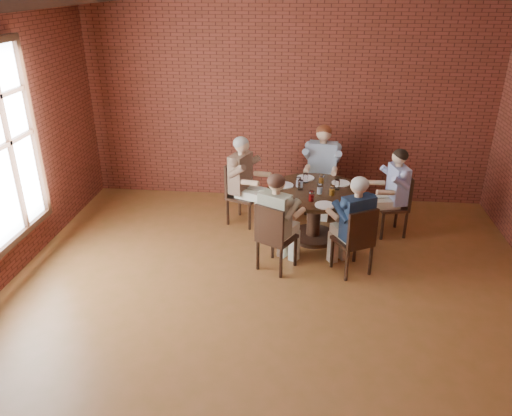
# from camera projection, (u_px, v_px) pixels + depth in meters

# --- Properties ---
(floor) EXTENTS (7.00, 7.00, 0.00)m
(floor) POSITION_uv_depth(u_px,v_px,m) (268.00, 321.00, 5.46)
(floor) COLOR brown
(floor) RESTS_ON ground
(wall_back) EXTENTS (7.00, 0.00, 7.00)m
(wall_back) POSITION_uv_depth(u_px,v_px,m) (287.00, 97.00, 7.91)
(wall_back) COLOR maroon
(wall_back) RESTS_ON ground
(dining_table) EXTENTS (1.34, 1.34, 0.75)m
(dining_table) POSITION_uv_depth(u_px,v_px,m) (314.00, 205.00, 7.00)
(dining_table) COLOR #321C10
(dining_table) RESTS_ON floor
(chair_a) EXTENTS (0.49, 0.49, 0.91)m
(chair_a) POSITION_uv_depth(u_px,v_px,m) (397.00, 202.00, 7.15)
(chair_a) COLOR #321C10
(chair_a) RESTS_ON floor
(diner_a) EXTENTS (0.71, 0.63, 1.29)m
(diner_a) POSITION_uv_depth(u_px,v_px,m) (393.00, 193.00, 7.08)
(diner_a) COLOR #3D4A9F
(diner_a) RESTS_ON floor
(chair_b) EXTENTS (0.51, 0.51, 0.97)m
(chair_b) POSITION_uv_depth(u_px,v_px,m) (322.00, 178.00, 7.93)
(chair_b) COLOR #321C10
(chair_b) RESTS_ON floor
(diner_b) EXTENTS (0.64, 0.76, 1.40)m
(diner_b) POSITION_uv_depth(u_px,v_px,m) (322.00, 170.00, 7.77)
(diner_b) COLOR #8B9DB2
(diner_b) RESTS_ON floor
(chair_c) EXTENTS (0.56, 0.56, 0.94)m
(chair_c) POSITION_uv_depth(u_px,v_px,m) (239.00, 190.00, 7.51)
(chair_c) COLOR #321C10
(chair_c) RESTS_ON floor
(diner_c) EXTENTS (0.81, 0.74, 1.35)m
(diner_c) POSITION_uv_depth(u_px,v_px,m) (244.00, 181.00, 7.40)
(diner_c) COLOR brown
(diner_c) RESTS_ON floor
(chair_d) EXTENTS (0.56, 0.56, 0.92)m
(chair_d) POSITION_uv_depth(u_px,v_px,m) (273.00, 235.00, 6.22)
(chair_d) COLOR #321C10
(chair_d) RESTS_ON floor
(diner_d) EXTENTS (0.75, 0.79, 1.30)m
(diner_d) POSITION_uv_depth(u_px,v_px,m) (277.00, 222.00, 6.21)
(diner_d) COLOR gray
(diner_d) RESTS_ON floor
(chair_e) EXTENTS (0.56, 0.56, 0.92)m
(chair_e) POSITION_uv_depth(u_px,v_px,m) (357.00, 239.00, 6.14)
(chair_e) COLOR #321C10
(chair_e) RESTS_ON floor
(diner_e) EXTENTS (0.75, 0.79, 1.30)m
(diner_e) POSITION_uv_depth(u_px,v_px,m) (354.00, 225.00, 6.14)
(diner_e) COLOR #16253D
(diner_e) RESTS_ON floor
(plate_a) EXTENTS (0.26, 0.26, 0.01)m
(plate_a) POSITION_uv_depth(u_px,v_px,m) (341.00, 183.00, 7.12)
(plate_a) COLOR white
(plate_a) RESTS_ON dining_table
(plate_b) EXTENTS (0.26, 0.26, 0.01)m
(plate_b) POSITION_uv_depth(u_px,v_px,m) (305.00, 178.00, 7.30)
(plate_b) COLOR white
(plate_b) RESTS_ON dining_table
(plate_c) EXTENTS (0.26, 0.26, 0.01)m
(plate_c) POSITION_uv_depth(u_px,v_px,m) (284.00, 185.00, 7.04)
(plate_c) COLOR white
(plate_c) RESTS_ON dining_table
(plate_d) EXTENTS (0.26, 0.26, 0.01)m
(plate_d) POSITION_uv_depth(u_px,v_px,m) (325.00, 205.00, 6.42)
(plate_d) COLOR white
(plate_d) RESTS_ON dining_table
(glass_a) EXTENTS (0.07, 0.07, 0.14)m
(glass_a) POSITION_uv_depth(u_px,v_px,m) (337.00, 185.00, 6.89)
(glass_a) COLOR white
(glass_a) RESTS_ON dining_table
(glass_b) EXTENTS (0.07, 0.07, 0.14)m
(glass_b) POSITION_uv_depth(u_px,v_px,m) (321.00, 179.00, 7.09)
(glass_b) COLOR white
(glass_b) RESTS_ON dining_table
(glass_c) EXTENTS (0.07, 0.07, 0.14)m
(glass_c) POSITION_uv_depth(u_px,v_px,m) (306.00, 178.00, 7.13)
(glass_c) COLOR white
(glass_c) RESTS_ON dining_table
(glass_d) EXTENTS (0.07, 0.07, 0.14)m
(glass_d) POSITION_uv_depth(u_px,v_px,m) (298.00, 182.00, 6.98)
(glass_d) COLOR white
(glass_d) RESTS_ON dining_table
(glass_e) EXTENTS (0.07, 0.07, 0.14)m
(glass_e) POSITION_uv_depth(u_px,v_px,m) (300.00, 185.00, 6.89)
(glass_e) COLOR white
(glass_e) RESTS_ON dining_table
(glass_f) EXTENTS (0.07, 0.07, 0.14)m
(glass_f) POSITION_uv_depth(u_px,v_px,m) (311.00, 196.00, 6.53)
(glass_f) COLOR white
(glass_f) RESTS_ON dining_table
(glass_g) EXTENTS (0.07, 0.07, 0.14)m
(glass_g) POSITION_uv_depth(u_px,v_px,m) (320.00, 189.00, 6.76)
(glass_g) COLOR white
(glass_g) RESTS_ON dining_table
(glass_h) EXTENTS (0.07, 0.07, 0.14)m
(glass_h) POSITION_uv_depth(u_px,v_px,m) (332.00, 190.00, 6.71)
(glass_h) COLOR white
(glass_h) RESTS_ON dining_table
(smartphone) EXTENTS (0.08, 0.14, 0.01)m
(smartphone) POSITION_uv_depth(u_px,v_px,m) (345.00, 199.00, 6.60)
(smartphone) COLOR black
(smartphone) RESTS_ON dining_table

